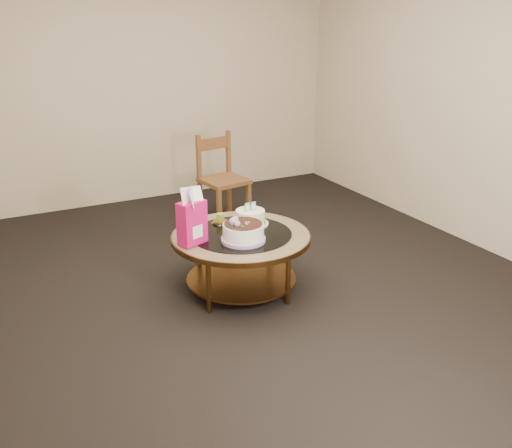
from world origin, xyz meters
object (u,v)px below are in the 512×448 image
decorated_cake (243,233)px  coffee_table (241,243)px  dining_chair (222,179)px  gift_bag (192,217)px  cream_cake (250,217)px

decorated_cake → coffee_table: bearing=69.8°
decorated_cake → dining_chair: (0.53, 1.56, -0.08)m
dining_chair → coffee_table: bearing=-117.9°
gift_bag → dining_chair: dining_chair is taller
decorated_cake → gift_bag: gift_bag is taller
coffee_table → decorated_cake: 0.20m
cream_cake → gift_bag: (-0.52, -0.15, 0.14)m
decorated_cake → cream_cake: decorated_cake is taller
coffee_table → gift_bag: 0.47m
decorated_cake → dining_chair: 1.65m
decorated_cake → gift_bag: 0.38m
coffee_table → decorated_cake: bearing=-110.2°
coffee_table → gift_bag: gift_bag is taller
coffee_table → cream_cake: cream_cake is taller
coffee_table → dining_chair: 1.50m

